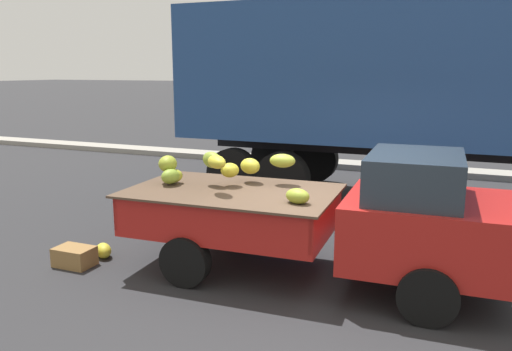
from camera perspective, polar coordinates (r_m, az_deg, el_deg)
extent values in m
plane|color=#28282B|center=(6.66, 8.39, -11.72)|extent=(220.00, 220.00, 0.00)
cube|color=gray|center=(13.98, 16.25, 0.73)|extent=(80.00, 0.80, 0.16)
cube|color=#B21E19|center=(6.32, 18.86, -5.93)|extent=(1.97, 1.71, 0.78)
cube|color=#28333D|center=(6.16, 17.49, -0.02)|extent=(1.10, 1.48, 0.52)
cube|color=#B7BABC|center=(6.49, 26.72, -9.56)|extent=(0.18, 1.57, 0.18)
cube|color=#B21E19|center=(6.87, -2.63, -5.69)|extent=(2.68, 1.74, 0.08)
cube|color=#B21E19|center=(7.51, -0.30, -2.10)|extent=(2.62, 0.15, 0.44)
cube|color=#B21E19|center=(6.11, -5.55, -5.44)|extent=(2.62, 0.15, 0.44)
cube|color=#B21E19|center=(6.43, 7.99, -4.62)|extent=(0.12, 1.64, 0.44)
cube|color=#B21E19|center=(7.38, -11.89, -2.61)|extent=(0.12, 1.64, 0.44)
cube|color=#B21914|center=(7.55, -0.22, -2.35)|extent=(2.51, 0.11, 0.07)
cube|color=brown|center=(6.74, -2.67, -1.72)|extent=(2.81, 1.86, 0.03)
ellipsoid|color=olive|center=(7.05, -9.62, -0.10)|extent=(0.27, 0.32, 0.21)
ellipsoid|color=gold|center=(6.90, -2.97, 0.60)|extent=(0.31, 0.34, 0.20)
ellipsoid|color=#88A232|center=(6.93, -5.00, 1.77)|extent=(0.40, 0.33, 0.22)
ellipsoid|color=olive|center=(6.05, 4.71, -2.32)|extent=(0.37, 0.32, 0.18)
ellipsoid|color=gold|center=(6.47, -4.45, 1.54)|extent=(0.41, 0.40, 0.17)
ellipsoid|color=gold|center=(7.11, -0.67, 1.07)|extent=(0.42, 0.40, 0.22)
ellipsoid|color=#95A32D|center=(7.21, -9.91, 1.31)|extent=(0.37, 0.40, 0.23)
ellipsoid|color=#9CAC32|center=(6.98, 3.00, 1.68)|extent=(0.38, 0.28, 0.19)
ellipsoid|color=gold|center=(7.16, -9.35, -0.04)|extent=(0.34, 0.35, 0.19)
cylinder|color=black|center=(7.21, 19.18, -7.69)|extent=(0.65, 0.23, 0.64)
cylinder|color=black|center=(5.74, 18.78, -12.75)|extent=(0.65, 0.23, 0.64)
cylinder|color=black|center=(7.76, -2.46, -5.65)|extent=(0.65, 0.23, 0.64)
cylinder|color=black|center=(6.42, -7.97, -9.55)|extent=(0.65, 0.23, 0.64)
cube|color=navy|center=(10.48, 24.73, 10.49)|extent=(12.02, 2.58, 2.70)
cube|color=black|center=(10.59, 24.03, 2.37)|extent=(11.04, 0.47, 0.30)
cylinder|color=black|center=(12.29, 6.68, 1.84)|extent=(1.08, 0.31, 1.08)
cylinder|color=black|center=(10.04, 2.99, -0.34)|extent=(1.08, 0.31, 1.08)
cylinder|color=black|center=(12.61, 1.95, 2.17)|extent=(1.08, 0.31, 1.08)
cylinder|color=black|center=(10.43, -2.62, 0.13)|extent=(1.08, 0.31, 1.08)
ellipsoid|color=gold|center=(7.66, -16.80, -8.08)|extent=(0.39, 0.37, 0.21)
cube|color=olive|center=(7.48, -19.76, -8.58)|extent=(0.52, 0.36, 0.26)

